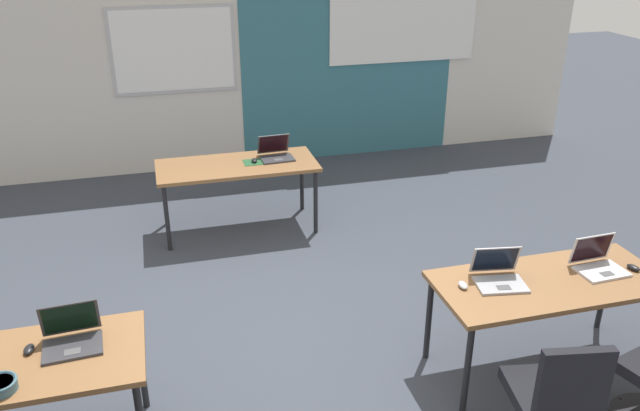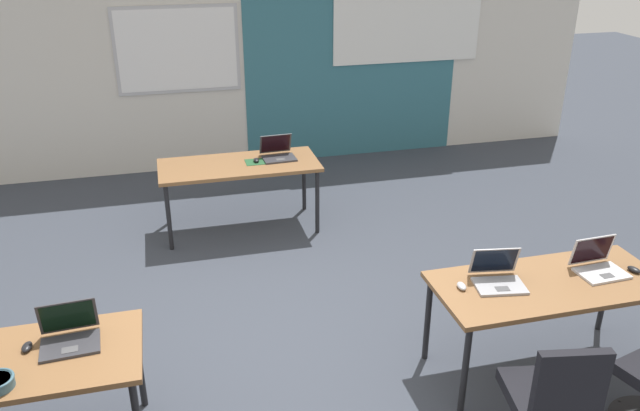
% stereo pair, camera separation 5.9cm
% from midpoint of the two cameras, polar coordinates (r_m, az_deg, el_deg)
% --- Properties ---
extents(ground_plane, '(24.00, 24.00, 0.00)m').
position_cam_midpoint_polar(ground_plane, '(4.92, -2.93, -13.10)').
color(ground_plane, '#383D47').
extents(back_wall_assembly, '(10.00, 0.27, 2.80)m').
position_cam_midpoint_polar(back_wall_assembly, '(8.22, -8.81, 13.06)').
color(back_wall_assembly, silver).
rests_on(back_wall_assembly, ground).
extents(desk_near_right, '(1.60, 0.70, 0.72)m').
position_cam_midpoint_polar(desk_near_right, '(4.69, 20.08, -7.04)').
color(desk_near_right, brown).
rests_on(desk_near_right, ground).
extents(desk_far_center, '(1.60, 0.70, 0.72)m').
position_cam_midpoint_polar(desk_far_center, '(6.51, -6.97, 3.24)').
color(desk_far_center, brown).
rests_on(desk_far_center, ground).
extents(laptop_near_right_inner, '(0.37, 0.35, 0.23)m').
position_cam_midpoint_polar(laptop_near_right_inner, '(4.51, 15.95, -6.14)').
color(laptop_near_right_inner, '#9E9EA3').
rests_on(laptop_near_right_inner, desk_near_right).
extents(mouse_near_right_inner, '(0.07, 0.11, 0.03)m').
position_cam_midpoint_polar(mouse_near_right_inner, '(4.41, 12.90, -7.03)').
color(mouse_near_right_inner, '#B2B2B7').
rests_on(mouse_near_right_inner, desk_near_right).
extents(chair_near_right_inner, '(0.52, 0.57, 0.92)m').
position_cam_midpoint_polar(chair_near_right_inner, '(4.13, 20.10, -16.70)').
color(chair_near_right_inner, black).
rests_on(chair_near_right_inner, ground).
extents(laptop_near_left_inner, '(0.35, 0.30, 0.23)m').
position_cam_midpoint_polar(laptop_near_left_inner, '(4.05, -21.07, -10.76)').
color(laptop_near_left_inner, '#333338').
rests_on(laptop_near_left_inner, desk_near_left).
extents(mouse_near_left_inner, '(0.07, 0.11, 0.03)m').
position_cam_midpoint_polar(mouse_near_left_inner, '(4.10, -24.32, -11.44)').
color(mouse_near_left_inner, black).
rests_on(mouse_near_left_inner, desk_near_left).
extents(laptop_far_right, '(0.34, 0.32, 0.23)m').
position_cam_midpoint_polar(laptop_far_right, '(6.60, -3.52, 4.68)').
color(laptop_far_right, '#333338').
rests_on(laptop_far_right, desk_far_center).
extents(mousepad_far_right, '(0.22, 0.19, 0.00)m').
position_cam_midpoint_polar(mousepad_far_right, '(6.51, -5.45, 3.90)').
color(mousepad_far_right, '#23512D').
rests_on(mousepad_far_right, desk_far_center).
extents(mouse_far_right, '(0.06, 0.10, 0.03)m').
position_cam_midpoint_polar(mouse_far_right, '(6.50, -5.45, 4.06)').
color(mouse_far_right, black).
rests_on(mouse_far_right, mousepad_far_right).
extents(laptop_near_right_end, '(0.34, 0.29, 0.24)m').
position_cam_midpoint_polar(laptop_near_right_end, '(4.90, 23.92, -4.87)').
color(laptop_near_right_end, silver).
rests_on(laptop_near_right_end, desk_near_right).
extents(mouse_near_right_end, '(0.08, 0.11, 0.03)m').
position_cam_midpoint_polar(mouse_near_right_end, '(5.01, 26.54, -5.15)').
color(mouse_near_right_end, black).
rests_on(mouse_near_right_end, desk_near_right).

